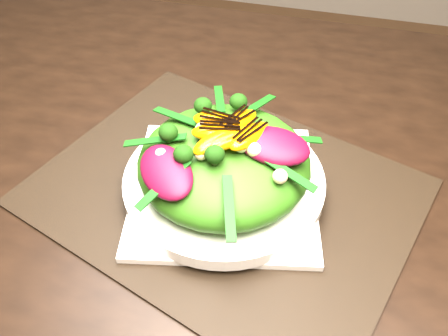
% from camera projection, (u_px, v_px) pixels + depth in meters
% --- Properties ---
extents(dining_table, '(1.60, 0.90, 0.75)m').
position_uv_depth(dining_table, '(158.00, 158.00, 0.71)').
color(dining_table, black).
rests_on(dining_table, floor).
extents(placemat, '(0.57, 0.50, 0.00)m').
position_uv_depth(placemat, '(224.00, 192.00, 0.64)').
color(placemat, black).
rests_on(placemat, dining_table).
extents(plate_base, '(0.28, 0.28, 0.01)m').
position_uv_depth(plate_base, '(224.00, 189.00, 0.63)').
color(plate_base, white).
rests_on(plate_base, placemat).
extents(salad_bowl, '(0.34, 0.34, 0.02)m').
position_uv_depth(salad_bowl, '(224.00, 181.00, 0.62)').
color(salad_bowl, white).
rests_on(salad_bowl, plate_base).
extents(lettuce_mound, '(0.27, 0.27, 0.07)m').
position_uv_depth(lettuce_mound, '(224.00, 162.00, 0.60)').
color(lettuce_mound, '#2D5F11').
rests_on(lettuce_mound, salad_bowl).
extents(radicchio_leaf, '(0.09, 0.06, 0.02)m').
position_uv_depth(radicchio_leaf, '(275.00, 146.00, 0.56)').
color(radicchio_leaf, '#49071B').
rests_on(radicchio_leaf, lettuce_mound).
extents(orange_segment, '(0.07, 0.06, 0.02)m').
position_uv_depth(orange_segment, '(211.00, 119.00, 0.59)').
color(orange_segment, orange).
rests_on(orange_segment, lettuce_mound).
extents(broccoli_floret, '(0.04, 0.04, 0.03)m').
position_uv_depth(broccoli_floret, '(189.00, 117.00, 0.58)').
color(broccoli_floret, '#0C370A').
rests_on(broccoli_floret, lettuce_mound).
extents(macadamia_nut, '(0.02, 0.02, 0.02)m').
position_uv_depth(macadamia_nut, '(231.00, 155.00, 0.54)').
color(macadamia_nut, tan).
rests_on(macadamia_nut, lettuce_mound).
extents(balsamic_drizzle, '(0.04, 0.03, 0.00)m').
position_uv_depth(balsamic_drizzle, '(210.00, 113.00, 0.58)').
color(balsamic_drizzle, black).
rests_on(balsamic_drizzle, orange_segment).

